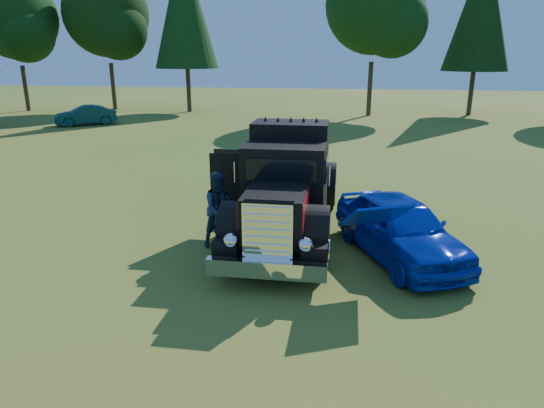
{
  "coord_description": "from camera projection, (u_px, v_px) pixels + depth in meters",
  "views": [
    {
      "loc": [
        2.26,
        -9.85,
        4.79
      ],
      "look_at": [
        0.55,
        1.37,
        1.24
      ],
      "focal_mm": 32.0,
      "sensor_mm": 36.0,
      "label": 1
    }
  ],
  "objects": [
    {
      "name": "distant_teal_car",
      "position": [
        85.0,
        115.0,
        33.47
      ],
      "size": [
        4.1,
        3.51,
        1.33
      ],
      "primitive_type": "imported",
      "rotation": [
        0.0,
        0.0,
        -0.94
      ],
      "color": "#0A303F",
      "rests_on": "ground"
    },
    {
      "name": "spectator_near",
      "position": [
        222.0,
        209.0,
        12.5
      ],
      "size": [
        0.66,
        0.8,
        1.89
      ],
      "primitive_type": "imported",
      "rotation": [
        0.0,
        0.0,
        1.23
      ],
      "color": "#1C2E42",
      "rests_on": "ground"
    },
    {
      "name": "treeline",
      "position": [
        242.0,
        11.0,
        34.98
      ],
      "size": [
        66.14,
        24.04,
        13.33
      ],
      "color": "#2D2116",
      "rests_on": "ground"
    },
    {
      "name": "hotrod_coupe",
      "position": [
        399.0,
        227.0,
        11.69
      ],
      "size": [
        3.44,
        4.79,
        1.89
      ],
      "color": "#072FA5",
      "rests_on": "ground"
    },
    {
      "name": "ground",
      "position": [
        239.0,
        272.0,
        11.05
      ],
      "size": [
        120.0,
        120.0,
        0.0
      ],
      "primitive_type": "plane",
      "color": "#325F1C",
      "rests_on": "ground"
    },
    {
      "name": "spectator_far",
      "position": [
        220.0,
        209.0,
        12.39
      ],
      "size": [
        1.2,
        1.17,
        1.94
      ],
      "primitive_type": "imported",
      "rotation": [
        0.0,
        0.0,
        0.69
      ],
      "color": "#1B2640",
      "rests_on": "ground"
    },
    {
      "name": "diamond_t_truck",
      "position": [
        286.0,
        191.0,
        12.85
      ],
      "size": [
        3.38,
        7.16,
        3.0
      ],
      "color": "black",
      "rests_on": "ground"
    }
  ]
}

